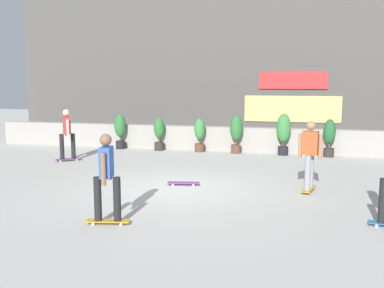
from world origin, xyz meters
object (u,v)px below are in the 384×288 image
potted_plant_0 (120,129)px  skater_mid_plaza (67,132)px  potted_plant_4 (284,131)px  skater_foreground (310,153)px  potted_plant_5 (329,136)px  skateboard_near_camera (183,183)px  potted_plant_3 (236,132)px  skater_by_wall_right (107,175)px  potted_plant_1 (159,132)px  potted_plant_2 (200,134)px

potted_plant_0 → skater_mid_plaza: bearing=-103.9°
potted_plant_4 → skater_foreground: (0.76, -5.04, 0.09)m
potted_plant_4 → potted_plant_5: potted_plant_4 is taller
potted_plant_0 → skateboard_near_camera: 6.43m
potted_plant_3 → potted_plant_4: bearing=0.0°
potted_plant_3 → skater_by_wall_right: skater_by_wall_right is taller
potted_plant_3 → potted_plant_0: bearing=180.0°
potted_plant_4 → skater_mid_plaza: skater_mid_plaza is taller
potted_plant_1 → skater_foreground: size_ratio=0.74×
potted_plant_2 → potted_plant_5: size_ratio=0.95×
potted_plant_5 → skater_foreground: skater_foreground is taller
potted_plant_3 → skater_mid_plaza: (-5.16, -2.79, 0.15)m
potted_plant_0 → skater_mid_plaza: skater_mid_plaza is taller
potted_plant_1 → skater_mid_plaza: (-2.25, -2.79, 0.26)m
potted_plant_4 → skateboard_near_camera: potted_plant_4 is taller
potted_plant_0 → skateboard_near_camera: potted_plant_0 is taller
skater_by_wall_right → potted_plant_1: bearing=101.1°
potted_plant_1 → potted_plant_3: size_ratio=0.90×
potted_plant_0 → skateboard_near_camera: size_ratio=1.63×
potted_plant_2 → potted_plant_5: bearing=0.0°
potted_plant_3 → skateboard_near_camera: potted_plant_3 is taller
skater_foreground → skater_mid_plaza: (-7.58, 2.26, 0.00)m
potted_plant_2 → potted_plant_0: bearing=180.0°
potted_plant_1 → potted_plant_5: bearing=0.0°
potted_plant_1 → potted_plant_3: bearing=-0.0°
potted_plant_3 → skater_foreground: 5.60m
potted_plant_3 → potted_plant_5: size_ratio=1.06×
potted_plant_5 → skater_mid_plaza: skater_mid_plaza is taller
skater_foreground → potted_plant_3: bearing=115.7°
potted_plant_0 → skater_mid_plaza: (-0.69, -2.79, 0.19)m
skater_foreground → potted_plant_4: bearing=98.6°
potted_plant_1 → skater_by_wall_right: size_ratio=0.74×
skater_mid_plaza → skater_by_wall_right: bearing=-55.2°
potted_plant_0 → skater_foreground: 8.54m
potted_plant_1 → skater_foreground: bearing=-43.4°
potted_plant_0 → potted_plant_2: bearing=0.0°
potted_plant_0 → skater_by_wall_right: skater_by_wall_right is taller
potted_plant_3 → potted_plant_5: (3.21, 0.00, -0.06)m
skater_mid_plaza → skater_by_wall_right: same height
skater_mid_plaza → skater_by_wall_right: (3.90, -5.60, 0.00)m
potted_plant_3 → skateboard_near_camera: size_ratio=1.68×
potted_plant_1 → skater_mid_plaza: bearing=-128.9°
potted_plant_3 → skater_mid_plaza: skater_mid_plaza is taller
potted_plant_3 → potted_plant_4: size_ratio=0.94×
skater_mid_plaza → skateboard_near_camera: bearing=-27.5°
potted_plant_3 → skateboard_near_camera: (-0.65, -5.13, -0.73)m
potted_plant_3 → skater_mid_plaza: size_ratio=0.82×
potted_plant_2 → skater_mid_plaza: (-3.81, -2.79, 0.27)m
potted_plant_2 → skateboard_near_camera: size_ratio=1.51×
potted_plant_3 → skater_foreground: size_ratio=0.82×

